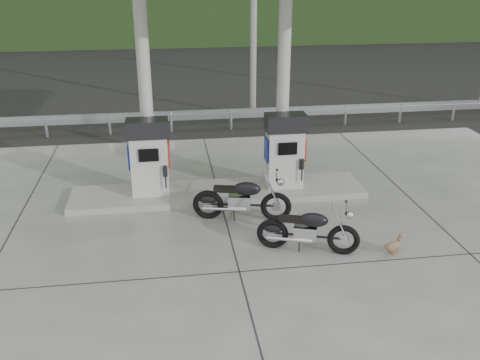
{
  "coord_description": "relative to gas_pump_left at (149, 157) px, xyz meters",
  "views": [
    {
      "loc": [
        -1.18,
        -9.27,
        5.22
      ],
      "look_at": [
        0.3,
        1.0,
        1.0
      ],
      "focal_mm": 40.0,
      "sensor_mm": 36.0,
      "label": 1
    }
  ],
  "objects": [
    {
      "name": "ground",
      "position": [
        1.6,
        -2.5,
        -1.07
      ],
      "size": [
        160.0,
        160.0,
        0.0
      ],
      "primitive_type": "plane",
      "color": "black",
      "rests_on": "ground"
    },
    {
      "name": "forecourt_apron",
      "position": [
        1.6,
        -2.5,
        -1.06
      ],
      "size": [
        18.0,
        14.0,
        0.02
      ],
      "primitive_type": "cube",
      "color": "slate",
      "rests_on": "ground"
    },
    {
      "name": "pump_island",
      "position": [
        1.6,
        0.0,
        -0.98
      ],
      "size": [
        7.0,
        1.4,
        0.15
      ],
      "primitive_type": "cube",
      "color": "gray",
      "rests_on": "forecourt_apron"
    },
    {
      "name": "gas_pump_left",
      "position": [
        0.0,
        0.0,
        0.0
      ],
      "size": [
        0.95,
        0.55,
        1.8
      ],
      "primitive_type": null,
      "color": "silver",
      "rests_on": "pump_island"
    },
    {
      "name": "gas_pump_right",
      "position": [
        3.2,
        0.0,
        0.0
      ],
      "size": [
        0.95,
        0.55,
        1.8
      ],
      "primitive_type": null,
      "color": "silver",
      "rests_on": "pump_island"
    },
    {
      "name": "canopy_column_left",
      "position": [
        0.0,
        0.4,
        1.6
      ],
      "size": [
        0.3,
        0.3,
        5.0
      ],
      "primitive_type": "cylinder",
      "color": "silver",
      "rests_on": "pump_island"
    },
    {
      "name": "canopy_column_right",
      "position": [
        3.2,
        0.4,
        1.6
      ],
      "size": [
        0.3,
        0.3,
        5.0
      ],
      "primitive_type": "cylinder",
      "color": "silver",
      "rests_on": "pump_island"
    },
    {
      "name": "guardrail",
      "position": [
        1.6,
        5.5,
        -0.36
      ],
      "size": [
        26.0,
        0.16,
        1.42
      ],
      "primitive_type": null,
      "color": "#95979C",
      "rests_on": "ground"
    },
    {
      "name": "road",
      "position": [
        1.6,
        9.0,
        -1.07
      ],
      "size": [
        60.0,
        7.0,
        0.01
      ],
      "primitive_type": "cube",
      "color": "black",
      "rests_on": "ground"
    },
    {
      "name": "utility_pole_b",
      "position": [
        3.6,
        7.0,
        2.93
      ],
      "size": [
        0.22,
        0.22,
        8.0
      ],
      "primitive_type": "cylinder",
      "color": "gray",
      "rests_on": "ground"
    },
    {
      "name": "forested_hills",
      "position": [
        1.6,
        57.5,
        -1.07
      ],
      "size": [
        100.0,
        40.0,
        140.0
      ],
      "primitive_type": null,
      "color": "black",
      "rests_on": "ground"
    },
    {
      "name": "motorcycle_left",
      "position": [
        3.02,
        -2.92,
        -0.61
      ],
      "size": [
        1.94,
        1.15,
        0.88
      ],
      "primitive_type": null,
      "rotation": [
        0.0,
        0.0,
        -0.33
      ],
      "color": "black",
      "rests_on": "forecourt_apron"
    },
    {
      "name": "motorcycle_right",
      "position": [
        1.96,
        -1.38,
        -0.58
      ],
      "size": [
        2.09,
        1.05,
        0.95
      ],
      "primitive_type": null,
      "rotation": [
        0.0,
        0.0,
        -0.22
      ],
      "color": "black",
      "rests_on": "forecourt_apron"
    },
    {
      "name": "duck",
      "position": [
        4.62,
        -3.28,
        -0.88
      ],
      "size": [
        0.48,
        0.31,
        0.33
      ],
      "primitive_type": null,
      "rotation": [
        0.0,
        0.0,
        0.42
      ],
      "color": "brown",
      "rests_on": "forecourt_apron"
    }
  ]
}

